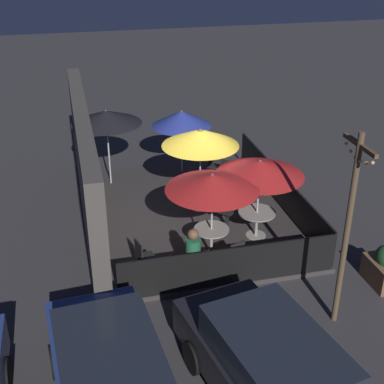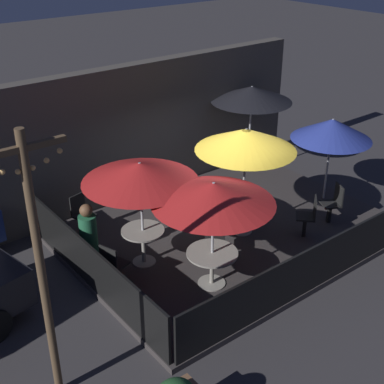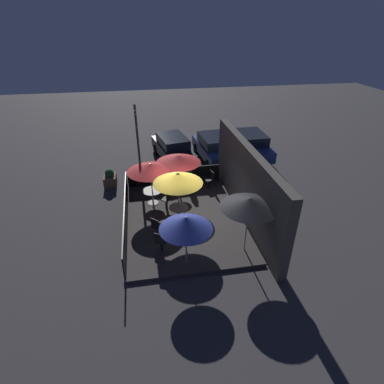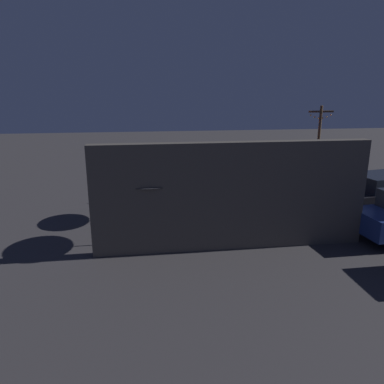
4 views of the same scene
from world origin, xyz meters
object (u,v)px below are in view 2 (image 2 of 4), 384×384
(patio_umbrella_3, at_px, (252,94))
(light_post, at_px, (40,262))
(dining_table_2, at_px, (212,259))
(patio_umbrella_2, at_px, (213,193))
(patron_0, at_px, (89,236))
(patio_chair_2, at_px, (333,202))
(dining_table_1, at_px, (143,237))
(patio_chair_1, at_px, (82,213))
(patio_umbrella_1, at_px, (140,172))
(patio_chair_3, at_px, (215,234))
(patio_umbrella_4, at_px, (332,129))
(patio_chair_4, at_px, (113,264))
(dining_table_0, at_px, (243,208))
(patio_chair_0, at_px, (309,215))
(patio_umbrella_0, at_px, (246,140))

(patio_umbrella_3, relative_size, light_post, 0.57)
(light_post, bearing_deg, dining_table_2, 8.70)
(patio_umbrella_2, relative_size, patron_0, 1.69)
(patio_chair_2, bearing_deg, dining_table_1, 9.91)
(patio_umbrella_3, xyz_separation_m, patio_chair_1, (-5.17, -0.24, -1.65))
(patio_umbrella_2, xyz_separation_m, patio_chair_2, (3.65, 0.11, -1.43))
(patio_umbrella_1, xyz_separation_m, patron_0, (-0.85, 0.66, -1.40))
(patio_chair_3, bearing_deg, dining_table_2, 0.00)
(patio_umbrella_3, bearing_deg, patio_umbrella_4, -81.66)
(patio_umbrella_3, height_order, patio_chair_4, patio_umbrella_3)
(patio_umbrella_4, height_order, dining_table_1, patio_umbrella_4)
(patio_umbrella_3, height_order, dining_table_1, patio_umbrella_3)
(patio_umbrella_4, xyz_separation_m, patron_0, (-5.91, 1.07, -1.21))
(dining_table_0, xyz_separation_m, light_post, (-5.15, -1.58, 1.62))
(patron_0, bearing_deg, dining_table_0, 75.89)
(dining_table_0, distance_m, patio_chair_3, 1.18)
(patio_umbrella_1, xyz_separation_m, light_post, (-2.78, -1.91, 0.20))
(dining_table_2, bearing_deg, patio_chair_0, 0.59)
(patio_umbrella_1, xyz_separation_m, patio_chair_0, (3.35, -1.36, -1.48))
(patio_umbrella_0, xyz_separation_m, patio_chair_3, (-1.11, -0.40, -1.65))
(patio_umbrella_3, xyz_separation_m, patio_umbrella_4, (0.35, -2.38, -0.35))
(patio_umbrella_4, height_order, patron_0, patio_umbrella_4)
(patio_umbrella_0, distance_m, dining_table_0, 1.60)
(patio_chair_1, bearing_deg, patio_umbrella_3, 78.01)
(patio_umbrella_1, xyz_separation_m, patio_chair_3, (1.26, -0.73, -1.47))
(patio_umbrella_2, bearing_deg, patio_chair_0, 0.59)
(dining_table_2, xyz_separation_m, patio_chair_2, (3.65, 0.11, -0.06))
(patio_umbrella_2, height_order, patio_chair_2, patio_umbrella_2)
(patio_umbrella_4, distance_m, patron_0, 6.13)
(dining_table_0, bearing_deg, patio_umbrella_2, -148.78)
(dining_table_2, bearing_deg, patio_umbrella_1, 114.06)
(dining_table_1, height_order, patron_0, patron_0)
(patio_umbrella_3, distance_m, patio_chair_2, 3.67)
(patio_umbrella_1, distance_m, dining_table_1, 1.41)
(dining_table_1, xyz_separation_m, patio_chair_4, (-0.87, -0.30, -0.11))
(dining_table_2, bearing_deg, patio_chair_3, 46.09)
(patio_umbrella_3, xyz_separation_m, patio_chair_0, (-1.37, -3.33, -1.64))
(patio_umbrella_3, height_order, patio_chair_1, patio_umbrella_3)
(dining_table_1, xyz_separation_m, dining_table_2, (0.62, -1.39, -0.03))
(dining_table_0, xyz_separation_m, patio_chair_3, (-1.11, -0.40, -0.05))
(patio_umbrella_4, relative_size, dining_table_2, 2.14)
(patio_umbrella_1, height_order, patio_umbrella_3, patio_umbrella_3)
(patio_chair_2, height_order, patron_0, patron_0)
(dining_table_2, height_order, patron_0, patron_0)
(patio_chair_0, height_order, light_post, light_post)
(patio_chair_4, bearing_deg, patio_chair_0, -33.18)
(patron_0, height_order, light_post, light_post)
(dining_table_0, height_order, light_post, light_post)
(patio_chair_1, relative_size, light_post, 0.22)
(patio_chair_3, height_order, light_post, light_post)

